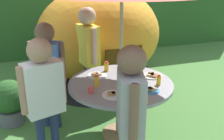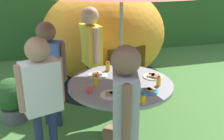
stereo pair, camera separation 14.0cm
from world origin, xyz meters
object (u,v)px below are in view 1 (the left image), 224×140
juice_bottle_far_left (129,79)px  plate_near_left (151,90)px  potted_plant (10,101)px  cup_near (91,90)px  child_in_yellow_shirt (88,45)px  garden_table (121,91)px  child_in_grey_shirt (130,104)px  dome_tent (100,35)px  plate_back_edge (97,75)px  child_in_white_shirt (43,88)px  plate_center_front (152,75)px  wooden_chair (117,58)px  snack_bowl (126,72)px  juice_bottle_near_right (129,94)px  juice_bottle_front_edge (106,66)px  juice_bottle_far_right (97,81)px  child_in_blue_shirt (47,63)px  juice_bottle_center_back (145,98)px  plate_mid_left (113,95)px  juice_bottle_mid_right (159,80)px

juice_bottle_far_left → plate_near_left: bearing=-61.3°
potted_plant → cup_near: bearing=-44.3°
potted_plant → child_in_yellow_shirt: child_in_yellow_shirt is taller
garden_table → child_in_grey_shirt: child_in_grey_shirt is taller
potted_plant → plate_near_left: plate_near_left is taller
garden_table → child_in_yellow_shirt: size_ratio=0.83×
dome_tent → plate_back_edge: size_ratio=10.58×
dome_tent → plate_near_left: (-0.02, -2.09, -0.11)m
child_in_white_shirt → plate_center_front: child_in_white_shirt is taller
wooden_chair → child_in_grey_shirt: child_in_grey_shirt is taller
dome_tent → snack_bowl: bearing=-102.5°
garden_table → juice_bottle_far_left: bearing=-28.6°
juice_bottle_near_right → juice_bottle_front_edge: juice_bottle_front_edge is taller
juice_bottle_far_right → cup_near: bearing=-124.2°
wooden_chair → child_in_blue_shirt: size_ratio=0.74×
child_in_grey_shirt → dome_tent: bearing=4.6°
child_in_yellow_shirt → child_in_blue_shirt: child_in_yellow_shirt is taller
potted_plant → plate_back_edge: plate_back_edge is taller
plate_near_left → juice_bottle_center_back: juice_bottle_center_back is taller
dome_tent → plate_center_front: (0.18, -1.72, -0.11)m
garden_table → wooden_chair: bearing=72.9°
juice_bottle_near_right → cup_near: 0.42m
child_in_grey_shirt → plate_mid_left: (0.03, 0.56, -0.18)m
plate_mid_left → child_in_grey_shirt: bearing=-93.5°
child_in_blue_shirt → plate_near_left: bearing=-6.9°
cup_near → child_in_grey_shirt: bearing=-76.5°
juice_bottle_far_left → juice_bottle_mid_right: size_ratio=1.00×
wooden_chair → potted_plant: 1.77m
juice_bottle_near_right → garden_table: bearing=82.8°
child_in_blue_shirt → potted_plant: bearing=-176.2°
wooden_chair → juice_bottle_far_right: wooden_chair is taller
garden_table → juice_bottle_mid_right: bearing=-25.6°
potted_plant → juice_bottle_center_back: 1.87m
plate_back_edge → plate_near_left: size_ratio=1.25×
snack_bowl → plate_back_edge: snack_bowl is taller
snack_bowl → juice_bottle_center_back: (-0.09, -0.76, 0.02)m
potted_plant → snack_bowl: snack_bowl is taller
plate_back_edge → plate_near_left: (0.44, -0.58, 0.00)m
dome_tent → juice_bottle_center_back: (-0.19, -2.32, -0.07)m
juice_bottle_far_left → juice_bottle_far_right: juice_bottle_far_right is taller
juice_bottle_far_right → plate_back_edge: bearing=74.3°
dome_tent → juice_bottle_far_left: dome_tent is taller
juice_bottle_far_right → child_in_blue_shirt: bearing=136.6°
plate_mid_left → juice_bottle_far_left: size_ratio=1.91×
dome_tent → child_in_blue_shirt: 1.67m
child_in_grey_shirt → plate_near_left: child_in_grey_shirt is taller
dome_tent → child_in_grey_shirt: size_ratio=1.82×
child_in_blue_shirt → snack_bowl: size_ratio=8.56×
garden_table → wooden_chair: wooden_chair is taller
potted_plant → juice_bottle_center_back: (1.33, -1.25, 0.43)m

